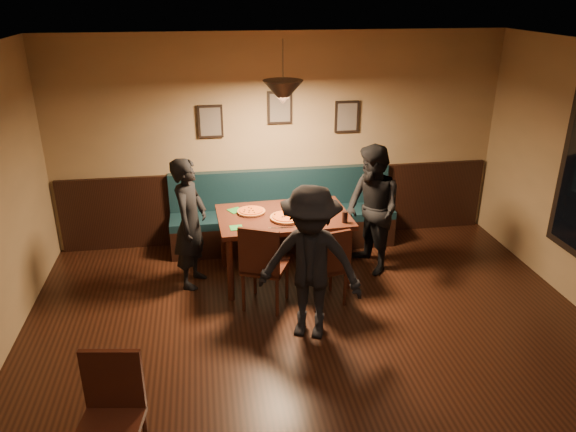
{
  "coord_description": "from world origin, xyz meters",
  "views": [
    {
      "loc": [
        -1.0,
        -3.56,
        3.3
      ],
      "look_at": [
        -0.13,
        1.98,
        0.95
      ],
      "focal_mm": 34.24,
      "sensor_mm": 36.0,
      "label": 1
    }
  ],
  "objects_px": {
    "chair_near_right": "(324,264)",
    "diner_front": "(310,264)",
    "soda_glass": "(345,217)",
    "diner_left": "(190,223)",
    "tabasco_bottle": "(323,210)",
    "chair_near_left": "(265,264)",
    "booth_bench": "(283,212)",
    "cafe_chair_far": "(109,426)",
    "dining_table": "(283,246)",
    "diner_right": "(372,210)"
  },
  "relations": [
    {
      "from": "booth_bench",
      "to": "tabasco_bottle",
      "type": "distance_m",
      "value": 1.07
    },
    {
      "from": "chair_near_left",
      "to": "soda_glass",
      "type": "xyz_separation_m",
      "value": [
        0.95,
        0.27,
        0.38
      ]
    },
    {
      "from": "diner_right",
      "to": "tabasco_bottle",
      "type": "xyz_separation_m",
      "value": [
        -0.62,
        -0.09,
        0.08
      ]
    },
    {
      "from": "cafe_chair_far",
      "to": "soda_glass",
      "type": "bearing_deg",
      "value": -124.31
    },
    {
      "from": "diner_left",
      "to": "dining_table",
      "type": "bearing_deg",
      "value": -71.11
    },
    {
      "from": "booth_bench",
      "to": "diner_right",
      "type": "height_order",
      "value": "diner_right"
    },
    {
      "from": "diner_left",
      "to": "chair_near_left",
      "type": "bearing_deg",
      "value": -108.51
    },
    {
      "from": "tabasco_bottle",
      "to": "dining_table",
      "type": "bearing_deg",
      "value": 171.98
    },
    {
      "from": "chair_near_right",
      "to": "diner_front",
      "type": "distance_m",
      "value": 0.74
    },
    {
      "from": "diner_front",
      "to": "tabasco_bottle",
      "type": "relative_size",
      "value": 13.35
    },
    {
      "from": "chair_near_left",
      "to": "diner_front",
      "type": "height_order",
      "value": "diner_front"
    },
    {
      "from": "booth_bench",
      "to": "soda_glass",
      "type": "height_order",
      "value": "booth_bench"
    },
    {
      "from": "dining_table",
      "to": "diner_right",
      "type": "height_order",
      "value": "diner_right"
    },
    {
      "from": "dining_table",
      "to": "diner_left",
      "type": "height_order",
      "value": "diner_left"
    },
    {
      "from": "diner_left",
      "to": "diner_right",
      "type": "bearing_deg",
      "value": -70.15
    },
    {
      "from": "diner_front",
      "to": "chair_near_right",
      "type": "bearing_deg",
      "value": 87.43
    },
    {
      "from": "tabasco_bottle",
      "to": "booth_bench",
      "type": "bearing_deg",
      "value": 109.85
    },
    {
      "from": "chair_near_right",
      "to": "chair_near_left",
      "type": "bearing_deg",
      "value": 164.55
    },
    {
      "from": "booth_bench",
      "to": "diner_front",
      "type": "height_order",
      "value": "diner_front"
    },
    {
      "from": "dining_table",
      "to": "cafe_chair_far",
      "type": "relative_size",
      "value": 1.57
    },
    {
      "from": "dining_table",
      "to": "diner_right",
      "type": "distance_m",
      "value": 1.15
    },
    {
      "from": "diner_right",
      "to": "diner_front",
      "type": "distance_m",
      "value": 1.6
    },
    {
      "from": "dining_table",
      "to": "soda_glass",
      "type": "distance_m",
      "value": 0.88
    },
    {
      "from": "diner_left",
      "to": "tabasco_bottle",
      "type": "relative_size",
      "value": 12.96
    },
    {
      "from": "chair_near_left",
      "to": "cafe_chair_far",
      "type": "height_order",
      "value": "chair_near_left"
    },
    {
      "from": "chair_near_left",
      "to": "diner_right",
      "type": "distance_m",
      "value": 1.54
    },
    {
      "from": "diner_left",
      "to": "cafe_chair_far",
      "type": "distance_m",
      "value": 2.87
    },
    {
      "from": "chair_near_left",
      "to": "chair_near_right",
      "type": "distance_m",
      "value": 0.66
    },
    {
      "from": "diner_front",
      "to": "tabasco_bottle",
      "type": "distance_m",
      "value": 1.22
    },
    {
      "from": "diner_front",
      "to": "cafe_chair_far",
      "type": "xyz_separation_m",
      "value": [
        -1.72,
        -1.56,
        -0.32
      ]
    },
    {
      "from": "tabasco_bottle",
      "to": "soda_glass",
      "type": "bearing_deg",
      "value": -54.49
    },
    {
      "from": "diner_left",
      "to": "diner_front",
      "type": "xyz_separation_m",
      "value": [
        1.17,
        -1.24,
        0.02
      ]
    },
    {
      "from": "diner_front",
      "to": "soda_glass",
      "type": "xyz_separation_m",
      "value": [
        0.57,
        0.89,
        0.09
      ]
    },
    {
      "from": "dining_table",
      "to": "chair_near_right",
      "type": "distance_m",
      "value": 0.73
    },
    {
      "from": "dining_table",
      "to": "diner_front",
      "type": "height_order",
      "value": "diner_front"
    },
    {
      "from": "chair_near_right",
      "to": "cafe_chair_far",
      "type": "xyz_separation_m",
      "value": [
        -2.0,
        -2.16,
        0.02
      ]
    },
    {
      "from": "dining_table",
      "to": "diner_front",
      "type": "relative_size",
      "value": 0.95
    },
    {
      "from": "booth_bench",
      "to": "soda_glass",
      "type": "bearing_deg",
      "value": -66.27
    },
    {
      "from": "chair_near_left",
      "to": "diner_front",
      "type": "relative_size",
      "value": 0.63
    },
    {
      "from": "diner_left",
      "to": "booth_bench",
      "type": "bearing_deg",
      "value": -35.1
    },
    {
      "from": "soda_glass",
      "to": "diner_left",
      "type": "bearing_deg",
      "value": 168.74
    },
    {
      "from": "chair_near_left",
      "to": "cafe_chair_far",
      "type": "relative_size",
      "value": 1.03
    },
    {
      "from": "chair_near_right",
      "to": "diner_left",
      "type": "distance_m",
      "value": 1.61
    },
    {
      "from": "booth_bench",
      "to": "cafe_chair_far",
      "type": "relative_size",
      "value": 3.08
    },
    {
      "from": "soda_glass",
      "to": "cafe_chair_far",
      "type": "distance_m",
      "value": 3.38
    },
    {
      "from": "diner_front",
      "to": "dining_table",
      "type": "bearing_deg",
      "value": 116.44
    },
    {
      "from": "chair_near_left",
      "to": "cafe_chair_far",
      "type": "xyz_separation_m",
      "value": [
        -1.35,
        -2.18,
        -0.02
      ]
    },
    {
      "from": "diner_front",
      "to": "tabasco_bottle",
      "type": "xyz_separation_m",
      "value": [
        0.38,
        1.16,
        0.08
      ]
    },
    {
      "from": "booth_bench",
      "to": "chair_near_left",
      "type": "relative_size",
      "value": 2.98
    },
    {
      "from": "tabasco_bottle",
      "to": "chair_near_left",
      "type": "bearing_deg",
      "value": -144.33
    }
  ]
}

